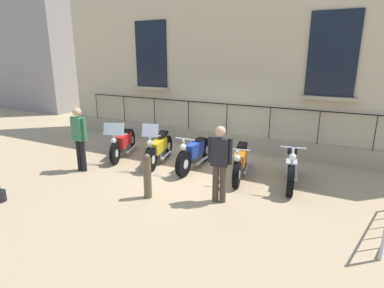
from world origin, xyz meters
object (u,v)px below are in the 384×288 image
at_px(motorcycle_orange, 240,162).
at_px(bollard, 147,176).
at_px(motorcycle_red, 123,143).
at_px(pedestrian_standing, 79,136).
at_px(motorcycle_blue, 195,154).
at_px(motorcycle_silver, 291,169).
at_px(pedestrian_walking, 220,160).
at_px(motorcycle_yellow, 159,149).

bearing_deg(motorcycle_orange, bollard, -32.86).
relative_size(motorcycle_red, pedestrian_standing, 1.17).
height_order(motorcycle_red, motorcycle_blue, motorcycle_red).
distance_m(motorcycle_silver, bollard, 3.49).
distance_m(motorcycle_red, motorcycle_silver, 5.13).
distance_m(motorcycle_silver, pedestrian_walking, 2.11).
xyz_separation_m(motorcycle_red, pedestrian_standing, (1.53, -0.20, 0.55)).
bearing_deg(pedestrian_walking, motorcycle_blue, -138.91).
bearing_deg(motorcycle_silver, bollard, -50.70).
bearing_deg(motorcycle_orange, motorcycle_yellow, -87.19).
bearing_deg(pedestrian_walking, bollard, -69.56).
xyz_separation_m(motorcycle_orange, pedestrian_walking, (1.63, 0.08, 0.56)).
distance_m(motorcycle_yellow, pedestrian_walking, 3.01).
xyz_separation_m(motorcycle_yellow, motorcycle_orange, (-0.12, 2.47, -0.03)).
distance_m(motorcycle_orange, pedestrian_walking, 1.72).
bearing_deg(motorcycle_silver, pedestrian_standing, -72.95).
xyz_separation_m(motorcycle_orange, bollard, (2.18, -1.41, 0.12)).
bearing_deg(pedestrian_standing, bollard, 77.67).
height_order(motorcycle_red, motorcycle_silver, motorcycle_red).
distance_m(motorcycle_blue, motorcycle_silver, 2.63).
distance_m(motorcycle_orange, bollard, 2.60).
height_order(motorcycle_silver, pedestrian_walking, pedestrian_walking).
relative_size(bollard, pedestrian_walking, 0.61).
bearing_deg(motorcycle_blue, motorcycle_silver, 90.16).
distance_m(motorcycle_red, motorcycle_yellow, 1.37).
xyz_separation_m(motorcycle_red, motorcycle_blue, (-0.09, 2.49, -0.02)).
height_order(motorcycle_orange, bollard, bollard).
bearing_deg(bollard, motorcycle_silver, 129.30).
bearing_deg(pedestrian_standing, motorcycle_blue, 121.13).
height_order(motorcycle_yellow, motorcycle_silver, motorcycle_yellow).
bearing_deg(motorcycle_yellow, motorcycle_silver, 92.20).
relative_size(motorcycle_orange, pedestrian_walking, 1.22).
height_order(motorcycle_red, motorcycle_yellow, motorcycle_yellow).
xyz_separation_m(motorcycle_yellow, pedestrian_standing, (1.49, -1.57, 0.57)).
bearing_deg(motorcycle_silver, pedestrian_walking, -36.06).
bearing_deg(motorcycle_yellow, motorcycle_orange, 92.81).
relative_size(motorcycle_blue, pedestrian_standing, 1.21).
bearing_deg(motorcycle_yellow, pedestrian_standing, -46.55).
relative_size(motorcycle_blue, bollard, 2.07).
relative_size(motorcycle_red, motorcycle_yellow, 1.02).
relative_size(motorcycle_red, bollard, 2.00).
relative_size(pedestrian_standing, pedestrian_walking, 1.04).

